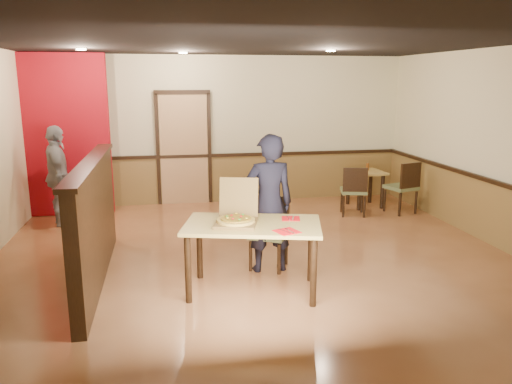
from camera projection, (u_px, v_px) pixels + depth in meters
floor at (259, 263)px, 6.55m from camera, size 7.00×7.00×0.00m
ceiling at (259, 41)px, 5.93m from camera, size 7.00×7.00×0.00m
wall_back at (225, 130)px, 9.60m from camera, size 7.00×0.00×7.00m
wall_right at (509, 150)px, 6.86m from camera, size 0.00×7.00×7.00m
wainscot_back at (226, 179)px, 9.78m from camera, size 7.00×0.04×0.90m
chair_rail_back at (226, 155)px, 9.65m from camera, size 7.00×0.06×0.06m
wainscot_right at (499, 217)px, 7.06m from camera, size 0.04×7.00×0.90m
chair_rail_right at (502, 184)px, 6.95m from camera, size 0.06×7.00×0.06m
back_door at (184, 149)px, 9.49m from camera, size 0.90×0.06×2.10m
booth_partition at (95, 220)px, 5.84m from camera, size 0.20×3.10×1.44m
red_accent_panel at (62, 136)px, 8.61m from camera, size 1.60×0.20×2.78m
spot_a at (81, 49)px, 7.26m from camera, size 0.14×0.14×0.02m
spot_b at (183, 53)px, 8.19m from camera, size 0.14×0.14×0.02m
spot_c at (331, 51)px, 7.62m from camera, size 0.14×0.14×0.02m
main_table at (253, 233)px, 5.52m from camera, size 1.65×1.19×0.80m
diner_chair at (270, 229)px, 6.34m from camera, size 0.60×0.60×0.90m
side_chair_left at (354, 189)px, 8.70m from camera, size 0.53×0.53×0.88m
side_chair_right at (404, 185)px, 8.86m from camera, size 0.58×0.58×0.94m
side_table at (365, 180)px, 9.37m from camera, size 0.68×0.68×0.67m
diner at (269, 204)px, 6.11m from camera, size 0.65×0.45×1.72m
passerby at (58, 176)px, 8.09m from camera, size 0.63×1.03×1.64m
pizza_box at (236, 218)px, 5.49m from camera, size 0.57×0.62×0.47m
pizza at (236, 220)px, 5.45m from camera, size 0.54×0.54×0.03m
napkin_near at (287, 231)px, 5.20m from camera, size 0.29×0.29×0.01m
napkin_far at (291, 218)px, 5.68m from camera, size 0.24×0.24×0.01m
condiment at (368, 167)px, 9.40m from camera, size 0.05×0.05×0.14m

